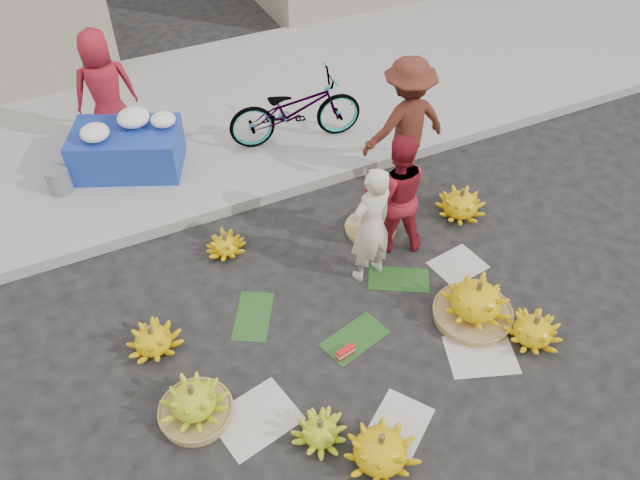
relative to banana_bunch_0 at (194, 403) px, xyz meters
name	(u,v)px	position (x,y,z in m)	size (l,w,h in m)	color
ground	(354,321)	(1.76, 0.33, -0.19)	(80.00, 80.00, 0.00)	black
curb	(271,192)	(1.76, 2.53, -0.11)	(40.00, 0.25, 0.15)	gray
sidewalk	(216,111)	(1.76, 4.63, -0.13)	(40.00, 4.00, 0.12)	gray
newspaper_scatter	(395,381)	(1.76, -0.47, -0.19)	(3.20, 1.80, 0.00)	beige
banana_leaves	(337,310)	(1.66, 0.53, -0.18)	(2.00, 1.00, 0.00)	#1A4416
banana_bunch_0	(194,403)	(0.00, 0.00, 0.00)	(0.64, 0.64, 0.44)	olive
banana_bunch_1	(320,431)	(0.89, -0.68, -0.07)	(0.51, 0.51, 0.28)	#88AA18
banana_bunch_2	(380,449)	(1.25, -1.07, -0.02)	(0.64, 0.64, 0.39)	#E0B80B
banana_bunch_3	(534,329)	(3.21, -0.62, -0.04)	(0.65, 0.65, 0.34)	#E0B80B
banana_bunch_4	(476,302)	(2.86, -0.14, 0.04)	(0.92, 0.92, 0.52)	olive
banana_bunch_5	(461,203)	(3.67, 1.25, -0.03)	(0.75, 0.75, 0.37)	#E0B80B
banana_bunch_6	(153,339)	(-0.14, 0.88, -0.05)	(0.52, 0.52, 0.32)	#E0B80B
banana_bunch_7	(226,244)	(0.93, 1.84, -0.08)	(0.52, 0.52, 0.27)	#E0B80B
basket_spare	(370,229)	(2.56, 1.45, -0.16)	(0.57, 0.57, 0.07)	olive
incense_stack	(346,352)	(1.49, 0.00, -0.14)	(0.20, 0.06, 0.08)	red
vendor_cream	(371,226)	(2.20, 0.86, 0.51)	(0.51, 0.34, 1.40)	beige
vendor_red	(396,194)	(2.67, 1.16, 0.53)	(0.70, 0.55, 1.44)	#A81924
man_striped	(406,124)	(3.37, 2.12, 0.65)	(1.09, 0.62, 1.68)	#99311B
flower_table	(128,147)	(0.34, 3.72, 0.24)	(1.52, 1.27, 0.76)	navy
grey_bucket	(59,180)	(-0.55, 3.61, 0.09)	(0.28, 0.28, 0.32)	slate
flower_vendor	(105,90)	(0.30, 4.34, 0.72)	(0.77, 0.50, 1.58)	#A81924
bicycle	(295,109)	(2.48, 3.38, 0.40)	(1.77, 0.62, 0.93)	gray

